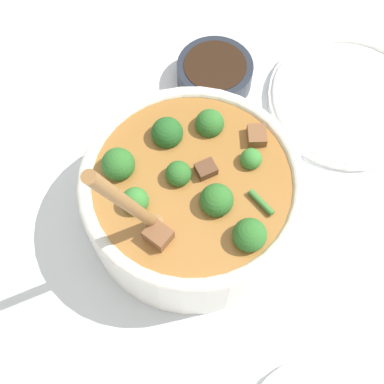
# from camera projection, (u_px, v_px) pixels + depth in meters

# --- Properties ---
(ground_plane) EXTENTS (4.00, 4.00, 0.00)m
(ground_plane) POSITION_uv_depth(u_px,v_px,m) (192.00, 214.00, 0.67)
(ground_plane) COLOR silver
(stew_bowl) EXTENTS (0.25, 0.25, 0.29)m
(stew_bowl) POSITION_uv_depth(u_px,v_px,m) (192.00, 195.00, 0.62)
(stew_bowl) COLOR white
(stew_bowl) RESTS_ON ground_plane
(condiment_bowl) EXTENTS (0.11, 0.11, 0.04)m
(condiment_bowl) POSITION_uv_depth(u_px,v_px,m) (215.00, 73.00, 0.75)
(condiment_bowl) COLOR #232833
(condiment_bowl) RESTS_ON ground_plane
(empty_plate) EXTENTS (0.22, 0.22, 0.02)m
(empty_plate) POSITION_uv_depth(u_px,v_px,m) (348.00, 99.00, 0.74)
(empty_plate) COLOR white
(empty_plate) RESTS_ON ground_plane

